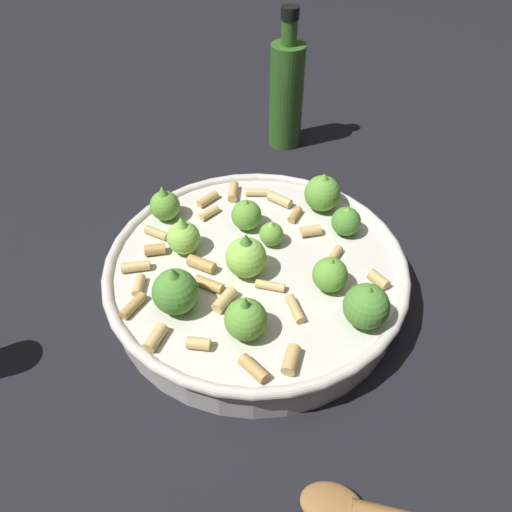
% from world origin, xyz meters
% --- Properties ---
extents(ground_plane, '(2.40, 2.40, 0.00)m').
position_xyz_m(ground_plane, '(0.00, 0.00, 0.00)').
color(ground_plane, black).
extents(cooking_pan, '(0.34, 0.34, 0.10)m').
position_xyz_m(cooking_pan, '(0.00, -0.00, 0.03)').
color(cooking_pan, beige).
rests_on(cooking_pan, ground).
extents(olive_oil_bottle, '(0.05, 0.05, 0.21)m').
position_xyz_m(olive_oil_bottle, '(0.04, 0.33, 0.09)').
color(olive_oil_bottle, '#336023').
rests_on(olive_oil_bottle, ground).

